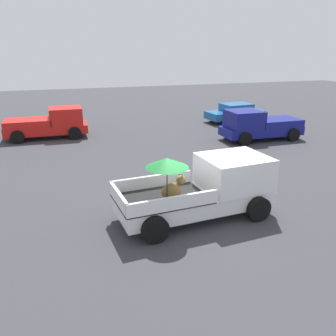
{
  "coord_description": "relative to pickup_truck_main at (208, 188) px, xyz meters",
  "views": [
    {
      "loc": [
        -4.06,
        -9.55,
        5.25
      ],
      "look_at": [
        -0.29,
        1.9,
        1.1
      ],
      "focal_mm": 37.54,
      "sensor_mm": 36.0,
      "label": 1
    }
  ],
  "objects": [
    {
      "name": "pickup_truck_far",
      "position": [
        7.02,
        8.23,
        -0.1
      ],
      "size": [
        4.82,
        2.2,
        1.8
      ],
      "rotation": [
        0.0,
        0.0,
        3.13
      ],
      "color": "black",
      "rests_on": "ground"
    },
    {
      "name": "parked_sedan_near",
      "position": [
        8.35,
        13.49,
        -0.23
      ],
      "size": [
        4.45,
        2.31,
        1.33
      ],
      "rotation": [
        0.0,
        0.0,
        3.24
      ],
      "color": "black",
      "rests_on": "ground"
    },
    {
      "name": "pickup_truck_main",
      "position": [
        0.0,
        0.0,
        0.0
      ],
      "size": [
        5.18,
        2.56,
        2.26
      ],
      "rotation": [
        0.0,
        0.0,
        0.08
      ],
      "color": "black",
      "rests_on": "ground"
    },
    {
      "name": "ground_plane",
      "position": [
        -0.44,
        -0.01,
        -0.97
      ],
      "size": [
        80.0,
        80.0,
        0.0
      ],
      "primitive_type": "plane",
      "color": "#38383D"
    },
    {
      "name": "pickup_truck_red",
      "position": [
        -4.76,
        12.66,
        -0.1
      ],
      "size": [
        4.82,
        2.21,
        1.8
      ],
      "rotation": [
        0.0,
        0.0,
        -0.01
      ],
      "color": "black",
      "rests_on": "ground"
    }
  ]
}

